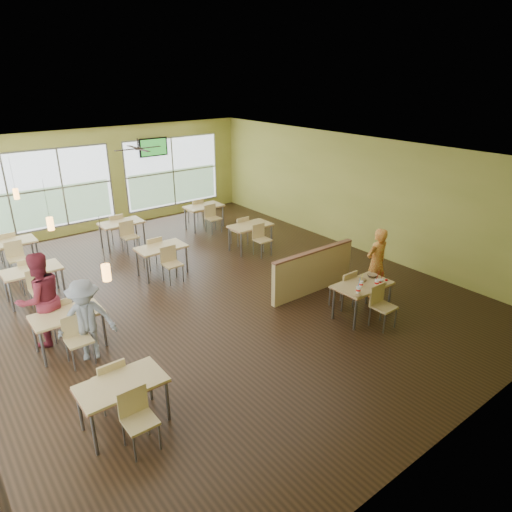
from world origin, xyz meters
name	(u,v)px	position (x,y,z in m)	size (l,w,h in m)	color
room	(201,227)	(0.00, 0.00, 1.60)	(12.00, 12.04, 3.20)	black
window_bays	(39,221)	(-2.65, 3.08, 1.48)	(9.24, 10.24, 2.38)	white
main_table	(363,289)	(2.00, -3.00, 0.63)	(1.22, 1.52, 0.87)	tan
half_wall_divider	(313,271)	(2.00, -1.55, 0.52)	(2.40, 0.14, 1.04)	tan
dining_tables	(129,255)	(-1.05, 1.71, 0.63)	(6.92, 8.72, 0.87)	tan
pendant_lights	(32,208)	(-3.20, 0.68, 2.45)	(0.11, 7.31, 0.86)	#2D2119
ceiling_fan	(138,148)	(0.00, 3.00, 2.95)	(1.25, 1.25, 0.29)	#2D2119
tv_backwall	(153,147)	(1.80, 5.90, 2.45)	(1.00, 0.07, 0.60)	black
man_plaid	(376,263)	(2.99, -2.54, 0.81)	(0.59, 0.39, 1.62)	#D24717
patron_maroon	(41,299)	(-3.48, 0.00, 0.92)	(0.89, 0.69, 1.83)	maroon
patron_grey	(86,320)	(-3.01, -1.00, 0.77)	(0.99, 0.57, 1.54)	slate
cup_blue	(358,290)	(1.60, -3.20, 0.82)	(0.10, 0.10, 0.36)	white
cup_yellow	(361,284)	(1.86, -3.05, 0.81)	(0.09, 0.09, 0.31)	white
cup_red_near	(377,282)	(2.15, -3.22, 0.82)	(0.10, 0.10, 0.36)	white
cup_red_far	(381,282)	(2.27, -3.23, 0.81)	(0.08, 0.08, 0.31)	white
food_basket	(372,275)	(2.43, -2.88, 0.78)	(0.22, 0.22, 0.05)	black
ketchup_cup	(386,280)	(2.51, -3.19, 0.76)	(0.06, 0.06, 0.02)	#B10105
wrapper_left	(358,295)	(1.49, -3.30, 0.77)	(0.15, 0.13, 0.04)	#9C804B
wrapper_mid	(362,279)	(2.10, -2.87, 0.78)	(0.21, 0.19, 0.05)	#9C804B
wrapper_right	(383,283)	(2.32, -3.25, 0.77)	(0.15, 0.14, 0.04)	#9C804B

